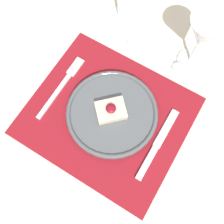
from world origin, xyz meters
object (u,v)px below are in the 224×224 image
Objects in this scene: wine_glass_near at (203,35)px; spoon at (169,62)px; dinner_plate at (112,113)px; knife at (155,148)px; fork at (64,83)px.

spoon is at bearing -140.32° from wine_glass_near.
dinner_plate is at bearing -107.80° from spoon.
spoon is (-0.08, 0.24, -0.00)m from knife.
dinner_plate is at bearing -0.49° from fork.
knife is at bearing -9.04° from dinner_plate.
dinner_plate reaches higher than fork.
wine_glass_near is (0.27, 0.25, 0.12)m from fork.
dinner_plate is 0.30m from wine_glass_near.
dinner_plate is 1.16× the size of fork.
spoon is 1.08× the size of wine_glass_near.
dinner_plate is 1.16× the size of knife.
knife reaches higher than fork.
fork is 0.38m from wine_glass_near.
wine_glass_near reaches higher than spoon.
dinner_plate reaches higher than knife.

